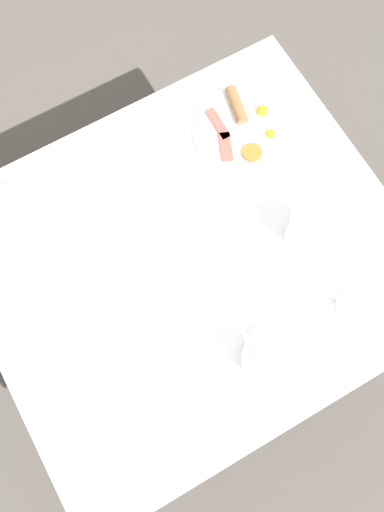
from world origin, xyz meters
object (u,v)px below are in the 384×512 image
teapot_near (267,357)px  fork_by_plate (187,243)px  napkin_folded (124,354)px  teacup_with_saucer_right (86,266)px  knife_by_plate (145,144)px  breakfast_plate (245,129)px  teacup_with_saucer_left (356,303)px  water_glass_tall (304,228)px  teapot_far (8,213)px

teapot_near → fork_by_plate: bearing=-12.9°
teapot_near → napkin_folded: size_ratio=1.03×
teacup_with_saucer_right → knife_by_plate: (-0.28, -0.23, -0.03)m
breakfast_plate → teacup_with_saucer_left: (0.02, 0.53, 0.02)m
water_glass_tall → fork_by_plate: bearing=-25.7°
teapot_far → teacup_with_saucer_right: (-0.10, 0.21, -0.02)m
teapot_far → fork_by_plate: teapot_far is taller
breakfast_plate → water_glass_tall: 0.32m
breakfast_plate → teapot_near: bearing=63.3°
teacup_with_saucer_left → water_glass_tall: water_glass_tall is taller
teacup_with_saucer_left → water_glass_tall: 0.21m
fork_by_plate → teapot_far: bearing=-37.7°
teacup_with_saucer_right → knife_by_plate: size_ratio=0.77×
teacup_with_saucer_left → knife_by_plate: (0.23, -0.62, -0.02)m
teacup_with_saucer_right → teapot_near: bearing=122.8°
breakfast_plate → teapot_near: size_ratio=1.42×
fork_by_plate → teacup_with_saucer_right: bearing=-14.1°
teapot_near → napkin_folded: teapot_near is taller
teapot_near → teapot_far: bearing=15.3°
teapot_near → teacup_with_saucer_left: 0.25m
teapot_far → water_glass_tall: 0.71m
knife_by_plate → breakfast_plate: bearing=158.9°
knife_by_plate → teapot_near: bearing=87.9°
teacup_with_saucer_right → fork_by_plate: (-0.24, 0.06, -0.03)m
teapot_far → fork_by_plate: bearing=-26.3°
teacup_with_saucer_left → teacup_with_saucer_right: size_ratio=1.00×
breakfast_plate → teacup_with_saucer_right: bearing=14.5°
teapot_near → teacup_with_saucer_right: (0.26, -0.40, -0.02)m
teapot_far → breakfast_plate: bearing=4.9°
teacup_with_saucer_right → water_glass_tall: water_glass_tall is taller
napkin_folded → teapot_far: bearing=-79.0°
teacup_with_saucer_right → teapot_far: bearing=-63.2°
water_glass_tall → knife_by_plate: (0.21, -0.41, -0.05)m
teapot_near → fork_by_plate: teapot_near is taller
teapot_far → napkin_folded: size_ratio=1.04×
teapot_near → teacup_with_saucer_left: teapot_near is taller
teapot_far → napkin_folded: 0.44m
fork_by_plate → knife_by_plate: bearing=-97.7°
teapot_far → fork_by_plate: 0.44m
breakfast_plate → teacup_with_saucer_right: teacup_with_saucer_right is taller
teapot_near → fork_by_plate: 0.34m
knife_by_plate → teacup_with_saucer_left: bearing=109.9°
teacup_with_saucer_left → fork_by_plate: (0.26, -0.33, -0.02)m
breakfast_plate → teapot_near: teapot_near is taller
water_glass_tall → napkin_folded: (0.51, 0.04, -0.05)m
breakfast_plate → napkin_folded: (0.54, 0.36, -0.01)m
water_glass_tall → fork_by_plate: water_glass_tall is taller
teacup_with_saucer_left → teacup_with_saucer_right: (0.50, -0.39, 0.00)m
teacup_with_saucer_right → water_glass_tall: size_ratio=1.39×
teacup_with_saucer_right → knife_by_plate: bearing=-140.6°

